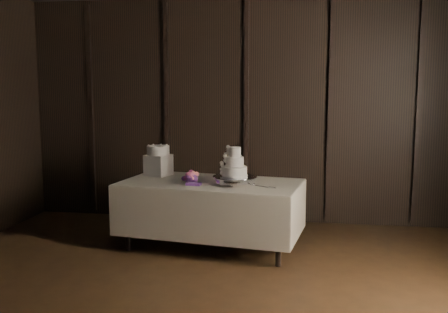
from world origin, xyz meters
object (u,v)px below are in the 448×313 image
at_px(bouquet, 191,178).
at_px(small_cake, 158,150).
at_px(cake_stand, 235,180).
at_px(box_pedestal, 158,165).
at_px(wedding_cake, 232,165).
at_px(display_table, 211,212).

distance_m(bouquet, small_cake, 0.71).
height_order(cake_stand, bouquet, bouquet).
xyz_separation_m(box_pedestal, small_cake, (0.00, 0.00, 0.18)).
xyz_separation_m(bouquet, small_cake, (-0.51, 0.43, 0.25)).
bearing_deg(wedding_cake, small_cake, 161.24).
relative_size(cake_stand, small_cake, 1.79).
height_order(display_table, box_pedestal, box_pedestal).
relative_size(cake_stand, bouquet, 1.33).
distance_m(cake_stand, small_cake, 1.11).
bearing_deg(cake_stand, bouquet, -179.76).
relative_size(bouquet, box_pedestal, 1.39).
distance_m(display_table, bouquet, 0.46).
xyz_separation_m(cake_stand, wedding_cake, (-0.02, -0.01, 0.17)).
distance_m(display_table, wedding_cake, 0.63).
bearing_deg(box_pedestal, wedding_cake, -24.78).
bearing_deg(cake_stand, display_table, 159.54).
bearing_deg(bouquet, wedding_cake, -1.41).
xyz_separation_m(display_table, small_cake, (-0.70, 0.33, 0.65)).
bearing_deg(display_table, wedding_cake, -16.35).
distance_m(cake_stand, bouquet, 0.48).
distance_m(cake_stand, wedding_cake, 0.17).
bearing_deg(small_cake, bouquet, -40.69).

